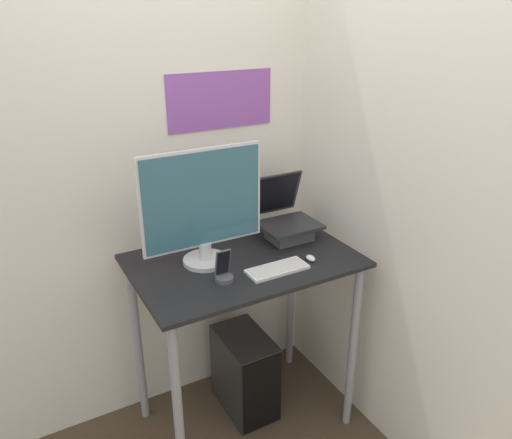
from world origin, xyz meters
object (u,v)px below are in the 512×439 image
monitor (203,209)px  keyboard (277,269)px  mouse (311,258)px  cell_phone (224,273)px  computer_tower (245,372)px  laptop (286,223)px

monitor → keyboard: size_ratio=2.04×
mouse → cell_phone: bearing=175.9°
keyboard → cell_phone: size_ratio=1.92×
mouse → computer_tower: (-0.21, 0.24, -0.73)m
laptop → keyboard: (-0.22, -0.27, -0.07)m
cell_phone → computer_tower: size_ratio=0.32×
laptop → cell_phone: 0.51m
monitor → mouse: (0.42, -0.22, -0.24)m
laptop → cell_phone: bearing=-152.4°
laptop → computer_tower: laptop is taller
keyboard → mouse: 0.18m
laptop → mouse: laptop is taller
keyboard → laptop: bearing=51.6°
monitor → cell_phone: 0.29m
mouse → keyboard: bearing=-177.9°
monitor → computer_tower: 1.00m
mouse → cell_phone: 0.42m
keyboard → mouse: size_ratio=4.97×
laptop → mouse: 0.28m
laptop → monitor: size_ratio=0.54×
monitor → computer_tower: bearing=7.1°
laptop → keyboard: size_ratio=1.11×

